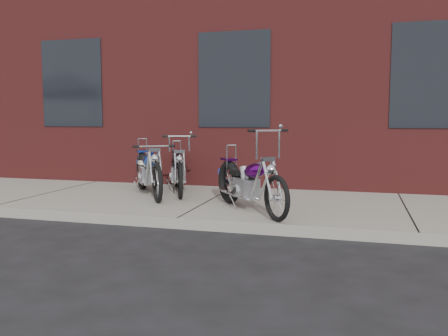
% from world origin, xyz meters
% --- Properties ---
extents(ground, '(120.00, 120.00, 0.00)m').
position_xyz_m(ground, '(0.00, 0.00, 0.00)').
color(ground, '#252428').
rests_on(ground, ground).
extents(sidewalk, '(22.00, 3.00, 0.15)m').
position_xyz_m(sidewalk, '(0.00, 1.50, 0.07)').
color(sidewalk, gray).
rests_on(sidewalk, ground).
extents(building_brick, '(22.00, 10.00, 8.00)m').
position_xyz_m(building_brick, '(0.00, 8.00, 4.00)').
color(building_brick, maroon).
rests_on(building_brick, ground).
extents(chopper_purple, '(1.41, 1.68, 1.18)m').
position_xyz_m(chopper_purple, '(0.81, 0.75, 0.53)').
color(chopper_purple, black).
rests_on(chopper_purple, sidewalk).
extents(chopper_blue, '(1.31, 1.86, 0.95)m').
position_xyz_m(chopper_blue, '(-1.18, 1.68, 0.54)').
color(chopper_blue, black).
rests_on(chopper_blue, sidewalk).
extents(chopper_third, '(0.91, 1.92, 1.04)m').
position_xyz_m(chopper_third, '(-0.80, 2.11, 0.52)').
color(chopper_third, black).
rests_on(chopper_third, sidewalk).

